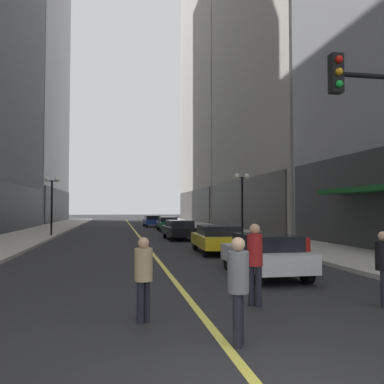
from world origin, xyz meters
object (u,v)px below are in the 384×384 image
at_px(fire_hydrant_right, 307,246).
at_px(pedestrian_in_black_coat, 384,263).
at_px(car_white, 265,253).
at_px(car_blue, 152,221).
at_px(car_yellow, 217,238).
at_px(street_lamp_left_far, 52,193).
at_px(car_green, 167,223).
at_px(pedestrian_in_red_jacket, 255,257).
at_px(car_black, 179,229).
at_px(street_lamp_right_mid, 242,191).
at_px(pedestrian_in_tan_trench, 143,273).
at_px(pedestrian_in_grey_suit, 238,282).

bearing_deg(fire_hydrant_right, pedestrian_in_black_coat, -107.17).
xyz_separation_m(car_white, car_blue, (-0.60, 34.38, 0.00)).
bearing_deg(car_yellow, street_lamp_left_far, 127.71).
distance_m(car_green, car_blue, 8.53).
distance_m(car_yellow, pedestrian_in_red_jacket, 10.37).
bearing_deg(car_black, pedestrian_in_black_coat, -85.66).
bearing_deg(street_lamp_right_mid, pedestrian_in_tan_trench, -113.24).
bearing_deg(fire_hydrant_right, pedestrian_in_red_jacket, -122.75).
relative_size(pedestrian_in_grey_suit, street_lamp_left_far, 0.38).
relative_size(car_black, pedestrian_in_black_coat, 2.87).
distance_m(car_black, car_blue, 19.06).
xyz_separation_m(car_white, car_yellow, (0.14, 6.62, 0.00)).
bearing_deg(car_black, car_white, -88.59).
distance_m(car_green, fire_hydrant_right, 21.15).
distance_m(car_green, street_lamp_left_far, 12.04).
xyz_separation_m(car_blue, pedestrian_in_tan_trench, (-3.50, -38.83, 0.20)).
relative_size(car_yellow, pedestrian_in_red_jacket, 2.42).
bearing_deg(pedestrian_in_tan_trench, street_lamp_right_mid, 66.76).
distance_m(pedestrian_in_tan_trench, fire_hydrant_right, 12.50).
xyz_separation_m(car_black, street_lamp_right_mid, (3.86, -2.12, 2.54)).
bearing_deg(car_black, car_yellow, -86.59).
bearing_deg(street_lamp_left_far, car_white, -63.71).
xyz_separation_m(car_green, car_blue, (-0.73, 8.50, -0.00)).
bearing_deg(street_lamp_left_far, pedestrian_in_grey_suit, -75.14).
bearing_deg(car_blue, pedestrian_in_black_coat, -87.47).
relative_size(car_white, pedestrian_in_tan_trench, 2.60).
height_order(pedestrian_in_red_jacket, fire_hydrant_right, pedestrian_in_red_jacket).
distance_m(car_blue, fire_hydrant_right, 29.66).
xyz_separation_m(car_yellow, car_green, (-0.01, 19.26, -0.00)).
height_order(car_white, pedestrian_in_red_jacket, pedestrian_in_red_jacket).
xyz_separation_m(pedestrian_in_tan_trench, pedestrian_in_black_coat, (5.20, 0.21, 0.03)).
distance_m(car_green, pedestrian_in_grey_suit, 32.01).
xyz_separation_m(car_black, pedestrian_in_grey_suit, (-2.34, -21.32, 0.26)).
relative_size(car_white, car_black, 0.88).
xyz_separation_m(car_white, pedestrian_in_black_coat, (1.11, -4.24, 0.23)).
relative_size(car_yellow, fire_hydrant_right, 5.44).
relative_size(street_lamp_right_mid, fire_hydrant_right, 5.54).
distance_m(pedestrian_in_grey_suit, street_lamp_right_mid, 20.31).
bearing_deg(car_blue, street_lamp_right_mid, -79.09).
height_order(car_white, street_lamp_left_far, street_lamp_left_far).
height_order(car_blue, street_lamp_left_far, street_lamp_left_far).
bearing_deg(pedestrian_in_red_jacket, pedestrian_in_tan_trench, -161.20).
height_order(pedestrian_in_tan_trench, fire_hydrant_right, pedestrian_in_tan_trench).
relative_size(car_blue, street_lamp_right_mid, 0.93).
height_order(pedestrian_in_grey_suit, fire_hydrant_right, pedestrian_in_grey_suit).
bearing_deg(pedestrian_in_red_jacket, street_lamp_left_far, 108.98).
bearing_deg(fire_hydrant_right, street_lamp_right_mid, 93.52).
relative_size(car_blue, pedestrian_in_black_coat, 2.52).
xyz_separation_m(car_yellow, car_blue, (-0.74, 27.76, -0.00)).
bearing_deg(car_green, car_yellow, -89.97).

